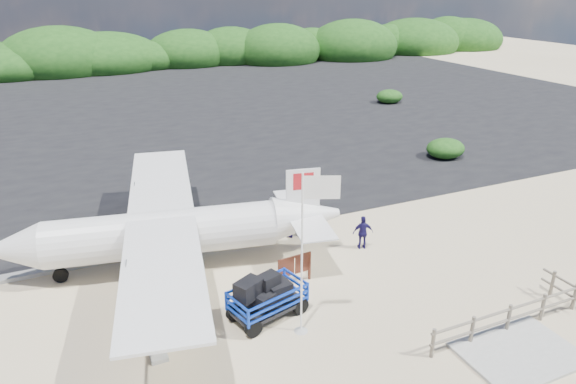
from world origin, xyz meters
The scene contains 12 objects.
ground centered at (0.00, 0.00, 0.00)m, with size 160.00×160.00×0.00m, color beige.
asphalt_apron centered at (0.00, 30.00, 0.00)m, with size 90.00×50.00×0.04m, color #B2B2B2, non-canonical shape.
walkway_pad centered at (5.50, -6.00, 0.00)m, with size 3.50×2.50×0.10m, color #B2B2B2, non-canonical shape.
vegetation_band centered at (0.00, 55.00, 0.00)m, with size 124.00×8.00×4.40m, color #B2B2B2, non-canonical shape.
fence centered at (6.00, -5.00, 0.00)m, with size 6.40×2.00×1.10m, color #B2B2B2, non-canonical shape.
baggage_cart centered at (-0.74, -1.13, 0.00)m, with size 2.72×1.56×1.36m, color #0D37C8, non-canonical shape.
flagpole centered at (-0.05, -2.29, 0.00)m, with size 1.09×0.45×5.45m, color white, non-canonical shape.
signboard centered at (0.94, 0.37, 0.00)m, with size 1.46×0.14×1.20m, color #5C2A1A, non-canonical shape.
crew_a centered at (0.32, 3.99, 0.91)m, with size 0.66×0.43×1.82m, color #1A144D.
crew_b centered at (2.40, 3.96, 0.81)m, with size 0.78×0.61×1.61m, color #1A144D.
crew_c centered at (4.71, 1.70, 0.74)m, with size 0.87×0.36×1.48m, color #1A144D.
aircraft_large centered at (16.43, 19.09, 0.00)m, with size 15.75×15.75×4.72m, color #B2B2B2, non-canonical shape.
Camera 1 is at (-5.98, -14.57, 10.43)m, focal length 32.00 mm.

